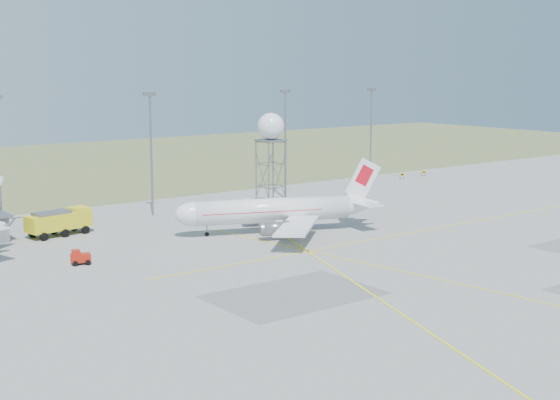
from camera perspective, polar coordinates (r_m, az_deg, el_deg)
ground at (r=89.21m, az=17.44°, el=-6.60°), size 400.00×400.00×0.00m
grass_strip at (r=203.18m, az=-16.62°, el=2.30°), size 400.00×120.00×0.03m
mast_b at (r=130.53m, az=-9.42°, el=4.10°), size 2.20×0.50×20.50m
mast_c at (r=145.65m, az=0.39°, el=4.77°), size 2.20×0.50×20.50m
mast_d at (r=159.98m, az=6.68°, el=5.13°), size 2.20×0.50×20.50m
taxi_sign_near at (r=176.34m, az=8.92°, el=1.83°), size 1.60×0.17×1.20m
taxi_sign_far at (r=181.41m, az=10.45°, el=2.00°), size 1.60×0.17×1.20m
airliner_main at (r=116.26m, az=-0.31°, el=-0.77°), size 30.89×28.98×10.88m
radar_tower at (r=135.41m, az=-0.67°, el=3.29°), size 4.63×4.63×16.78m
fire_truck at (r=119.04m, az=-15.76°, el=-1.63°), size 9.94×5.03×3.82m
baggage_tug at (r=100.95m, az=-14.40°, el=-4.19°), size 2.73×2.44×1.86m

